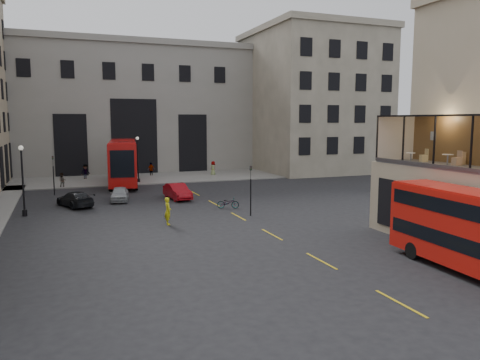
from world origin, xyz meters
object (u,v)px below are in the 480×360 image
object	(u,v)px
street_lamp_a	(23,185)
cafe_table_mid	(448,159)
bus_near	(478,230)
pedestrian_a	(62,181)
bicycle	(228,203)
pedestrian_c	(151,169)
car_c	(75,199)
cyclist	(168,211)
cafe_chair_b	(457,161)
bus_far	(123,160)
traffic_light_far	(53,170)
cafe_table_far	(411,156)
pedestrian_b	(86,172)
traffic_light_near	(251,184)
pedestrian_d	(213,168)
car_a	(120,194)
cafe_chair_c	(461,161)
car_b	(177,191)
cafe_chair_d	(424,158)
street_lamp_b	(138,162)

from	to	relation	value
street_lamp_a	cafe_table_mid	world-z (taller)	same
bus_near	pedestrian_a	world-z (taller)	bus_near
bicycle	pedestrian_c	bearing A→B (deg)	25.76
car_c	cyclist	world-z (taller)	cyclist
street_lamp_a	cafe_chair_b	distance (m)	29.95
bus_far	traffic_light_far	bearing A→B (deg)	-146.21
car_c	cafe_table_far	distance (m)	26.66
car_c	pedestrian_b	world-z (taller)	pedestrian_b
pedestrian_a	cafe_table_mid	distance (m)	38.75
bicycle	pedestrian_c	size ratio (longest dim) A/B	0.99
traffic_light_near	pedestrian_b	bearing A→B (deg)	111.12
pedestrian_a	pedestrian_d	size ratio (longest dim) A/B	0.86
traffic_light_near	cyclist	bearing A→B (deg)	-173.01
bicycle	bus_near	bearing A→B (deg)	-144.21
bus_near	pedestrian_b	bearing A→B (deg)	108.93
car_c	cyclist	size ratio (longest dim) A/B	2.31
car_c	traffic_light_near	bearing A→B (deg)	123.02
pedestrian_a	pedestrian_b	distance (m)	7.15
cyclist	cafe_chair_b	world-z (taller)	cafe_chair_b
traffic_light_far	bus_far	xyz separation A→B (m)	(7.19, 4.81, 0.35)
car_a	cyclist	world-z (taller)	cyclist
cyclist	pedestrian_d	bearing A→B (deg)	-22.56
cafe_chair_c	bus_near	bearing A→B (deg)	-128.78
street_lamp_a	cyclist	world-z (taller)	street_lamp_a
bus_near	cafe_table_far	size ratio (longest dim) A/B	14.99
pedestrian_c	cafe_table_far	xyz separation A→B (m)	(8.80, -37.79, 4.14)
pedestrian_b	cafe_table_mid	size ratio (longest dim) A/B	2.59
car_b	traffic_light_far	bearing A→B (deg)	142.76
cafe_chair_d	street_lamp_b	bearing A→B (deg)	112.90
bus_far	cyclist	distance (m)	21.69
bicycle	cafe_chair_b	distance (m)	17.93
cyclist	cafe_table_far	bearing A→B (deg)	-123.56
traffic_light_near	bus_far	xyz separation A→B (m)	(-6.81, 20.81, 0.35)
car_a	pedestrian_d	distance (m)	20.82
street_lamp_b	cafe_chair_d	bearing A→B (deg)	-67.10
pedestrian_b	car_b	bearing A→B (deg)	-100.32
car_a	car_b	bearing A→B (deg)	0.75
pedestrian_d	pedestrian_b	bearing A→B (deg)	58.69
pedestrian_a	cafe_chair_b	xyz separation A→B (m)	(21.29, -32.31, 4.04)
street_lamp_b	pedestrian_b	distance (m)	7.80
car_b	cafe_chair_d	bearing A→B (deg)	-63.37
car_a	cafe_chair_b	bearing A→B (deg)	-42.85
cafe_chair_d	bus_near	bearing A→B (deg)	-115.38
street_lamp_a	street_lamp_b	xyz separation A→B (m)	(11.00, 16.00, 0.00)
bus_far	cafe_chair_b	size ratio (longest dim) A/B	14.86
cafe_chair_d	car_b	bearing A→B (deg)	121.99
car_b	cyclist	xyz separation A→B (m)	(-3.11, -10.21, 0.24)
cafe_chair_b	traffic_light_far	bearing A→B (deg)	128.61
cafe_chair_c	cafe_chair_d	xyz separation A→B (m)	(-0.56, 2.41, 0.02)
bus_near	cafe_chair_d	size ratio (longest dim) A/B	12.22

